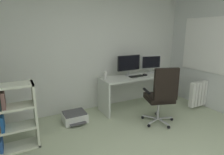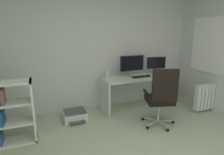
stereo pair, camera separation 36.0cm
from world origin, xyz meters
name	(u,v)px [view 1 (the left image)]	position (x,y,z in m)	size (l,w,h in m)	color
wall_back	(92,47)	(0.00, 2.53, 1.39)	(4.64, 0.10, 2.78)	silver
window_pane	(211,45)	(2.32, 1.33, 1.42)	(0.01, 1.34, 1.11)	white
window_frame	(211,45)	(2.31, 1.33, 1.42)	(0.02, 1.42, 1.19)	white
desk	(137,84)	(0.89, 2.06, 0.56)	(1.70, 0.58, 0.74)	silver
monitor_main	(129,64)	(0.74, 2.18, 1.01)	(0.56, 0.18, 0.46)	#B2B5B7
monitor_secondary	(151,63)	(1.37, 2.18, 0.98)	(0.49, 0.18, 0.41)	#B2B5B7
keyboard	(136,76)	(0.84, 2.00, 0.75)	(0.34, 0.13, 0.02)	black
computer_mouse	(145,75)	(1.07, 2.00, 0.76)	(0.06, 0.10, 0.03)	black
desktop_speaker	(105,75)	(0.13, 2.13, 0.82)	(0.07, 0.07, 0.17)	silver
office_chair	(162,94)	(0.79, 1.13, 0.61)	(0.63, 0.63, 1.12)	#B7BABC
printer	(75,117)	(-0.60, 2.01, 0.09)	(0.45, 0.46, 0.19)	silver
radiator	(203,93)	(2.22, 1.33, 0.34)	(0.77, 0.10, 0.57)	white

